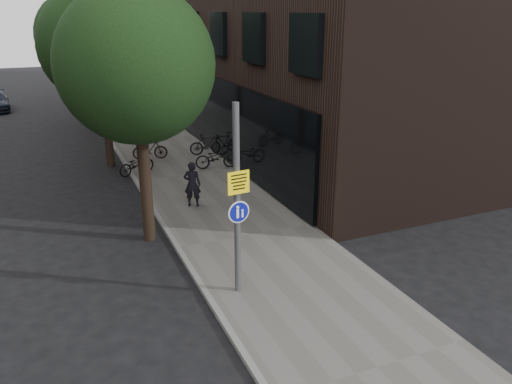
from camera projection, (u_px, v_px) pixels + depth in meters
ground at (289, 292)px, 12.64m from camera, size 120.00×120.00×0.00m
sidewalk at (189, 175)px, 21.34m from camera, size 4.50×60.00×0.12m
curb_edge at (136, 182)px, 20.51m from camera, size 0.15×60.00×0.13m
street_tree_near at (138, 71)px, 13.95m from camera, size 4.40×4.40×7.50m
street_tree_mid at (101, 50)px, 21.29m from camera, size 5.00×5.00×7.80m
street_tree_far at (82, 39)px, 29.06m from camera, size 5.00×5.00×7.80m
signpost at (237, 202)px, 11.69m from camera, size 0.55×0.16×4.72m
pedestrian at (192, 184)px, 17.61m from camera, size 0.70×0.59×1.64m
parked_bike_facade_near at (216, 157)px, 21.98m from camera, size 1.94×0.92×0.98m
parked_bike_facade_far at (207, 144)px, 24.03m from camera, size 1.75×0.76×1.02m
parked_bike_curb_near at (136, 164)px, 21.17m from camera, size 1.78×1.20×0.89m
parked_bike_curb_far at (150, 149)px, 23.30m from camera, size 1.67×0.80×0.97m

